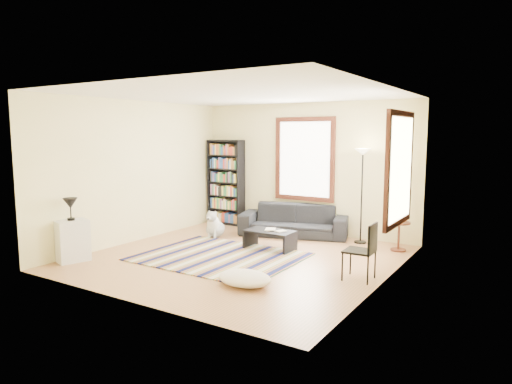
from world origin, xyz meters
The scene contains 21 objects.
floor centered at (0.00, 0.00, -0.05)m, with size 5.00×5.00×0.10m, color #B17351.
ceiling centered at (0.00, 0.00, 2.85)m, with size 5.00×5.00×0.10m, color white.
wall_back centered at (0.00, 2.55, 1.40)m, with size 5.00×0.10×2.80m, color #F4E4A4.
wall_front centered at (0.00, -2.55, 1.40)m, with size 5.00×0.10×2.80m, color #F4E4A4.
wall_left centered at (-2.55, 0.00, 1.40)m, with size 0.10×5.00×2.80m, color #F4E4A4.
wall_right centered at (2.55, 0.00, 1.40)m, with size 0.10×5.00×2.80m, color #F4E4A4.
window_back centered at (0.00, 2.47, 1.60)m, with size 1.20×0.06×1.60m, color white.
window_right centered at (2.47, 0.80, 1.60)m, with size 0.06×1.20×1.60m, color white.
rug centered at (-0.34, -0.18, 0.01)m, with size 2.68×2.15×0.02m, color #0C113D.
sofa centered at (-0.02, 2.05, 0.33)m, with size 0.88×2.25×0.66m, color black.
bookshelf centered at (-1.99, 2.32, 1.00)m, with size 0.90×0.30×2.00m, color black.
coffee_table centered at (0.14, 0.76, 0.18)m, with size 0.90×0.50×0.36m, color black.
book_a centered at (0.04, 0.76, 0.37)m, with size 0.25×0.19×0.02m, color beige.
book_b centered at (0.29, 0.81, 0.37)m, with size 0.15×0.20×0.02m, color beige.
floor_cushion centered at (0.86, -1.17, 0.10)m, with size 0.81×0.60×0.20m, color white.
floor_lamp centered at (1.40, 2.15, 0.93)m, with size 0.30×0.30×1.86m, color black, non-canonical shape.
side_table centered at (2.20, 1.94, 0.27)m, with size 0.40×0.40×0.54m, color #3F170F.
folding_chair centered at (2.15, -0.06, 0.43)m, with size 0.42×0.40×0.86m, color black.
white_cabinet centered at (-2.30, -1.69, 0.35)m, with size 0.38×0.50×0.70m, color silver.
table_lamp centered at (-2.30, -1.69, 0.89)m, with size 0.24×0.24×0.38m, color black, non-canonical shape.
dog centered at (-1.34, 1.04, 0.28)m, with size 0.41×0.57×0.57m, color silver, non-canonical shape.
Camera 1 is at (4.34, -6.41, 2.15)m, focal length 32.00 mm.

